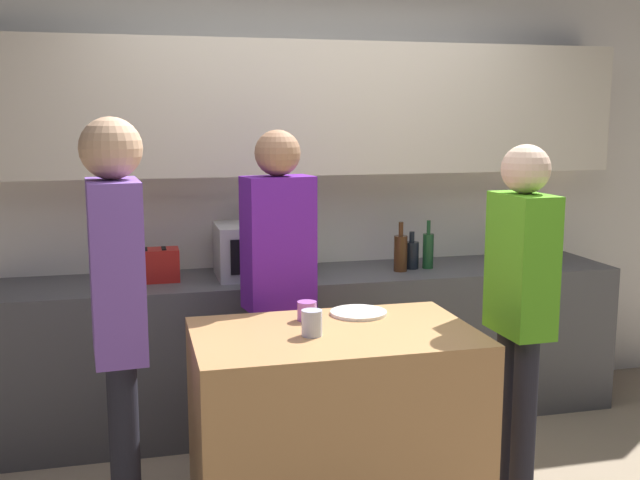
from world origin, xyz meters
TOP-DOWN VIEW (x-y plane):
  - back_wall at (0.00, 1.66)m, footprint 6.40×0.40m
  - back_counter at (0.00, 1.39)m, footprint 3.60×0.62m
  - kitchen_island at (-0.21, 0.22)m, footprint 1.20×0.75m
  - microwave at (-0.31, 1.41)m, footprint 0.52×0.39m
  - toaster at (-0.91, 1.41)m, footprint 0.26×0.16m
  - potted_plant at (1.47, 1.41)m, footprint 0.14×0.14m
  - bottle_0 at (0.50, 1.33)m, footprint 0.08×0.08m
  - bottle_1 at (0.59, 1.39)m, footprint 0.09×0.09m
  - bottle_2 at (0.69, 1.38)m, footprint 0.06×0.06m
  - plate_on_island at (-0.03, 0.45)m, footprint 0.26×0.26m
  - cup_0 at (-0.28, 0.41)m, footprint 0.09×0.09m
  - cup_1 at (-0.32, 0.17)m, footprint 0.09×0.09m
  - person_left at (-0.32, 0.85)m, footprint 0.37×0.25m
  - person_center at (0.67, 0.24)m, footprint 0.22×0.34m
  - person_right at (-1.09, 0.15)m, footprint 0.23×0.35m

SIDE VIEW (x-z plane):
  - back_counter at x=0.00m, z-range 0.00..0.88m
  - kitchen_island at x=-0.21m, z-range 0.00..0.88m
  - plate_on_island at x=-0.03m, z-range 0.88..0.90m
  - cup_0 at x=-0.28m, z-range 0.88..0.97m
  - cup_1 at x=-0.32m, z-range 0.88..0.99m
  - bottle_1 at x=0.59m, z-range 0.86..1.08m
  - toaster at x=-0.91m, z-range 0.88..1.06m
  - person_center at x=0.67m, z-range 0.16..1.82m
  - bottle_2 at x=0.69m, z-range 0.85..1.14m
  - bottle_0 at x=0.50m, z-range 0.85..1.14m
  - person_left at x=-0.32m, z-range 0.17..1.89m
  - microwave at x=-0.31m, z-range 0.88..1.18m
  - person_right at x=-1.09m, z-range 0.18..1.96m
  - potted_plant at x=1.47m, z-range 0.88..1.28m
  - back_wall at x=0.00m, z-range 0.19..2.89m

